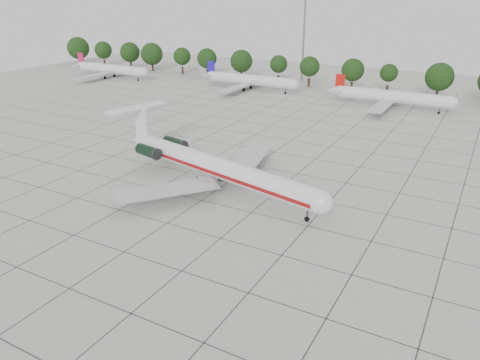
{
  "coord_description": "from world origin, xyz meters",
  "views": [
    {
      "loc": [
        25.81,
        -49.88,
        27.77
      ],
      "look_at": [
        -2.76,
        1.78,
        3.5
      ],
      "focal_mm": 35.0,
      "sensor_mm": 36.0,
      "label": 1
    }
  ],
  "objects_px": {
    "bg_airliner_b": "(250,80)",
    "bg_airliner_c": "(391,97)",
    "main_airliner": "(211,165)",
    "bg_airliner_a": "(111,69)",
    "floodlight_mast": "(304,35)"
  },
  "relations": [
    {
      "from": "main_airliner",
      "to": "bg_airliner_a",
      "type": "xyz_separation_m",
      "value": [
        -78.28,
        61.79,
        -0.44
      ]
    },
    {
      "from": "main_airliner",
      "to": "bg_airliner_b",
      "type": "relative_size",
      "value": 1.41
    },
    {
      "from": "bg_airliner_a",
      "to": "bg_airliner_b",
      "type": "height_order",
      "value": "same"
    },
    {
      "from": "main_airliner",
      "to": "floodlight_mast",
      "type": "bearing_deg",
      "value": 116.58
    },
    {
      "from": "main_airliner",
      "to": "bg_airliner_c",
      "type": "bearing_deg",
      "value": 91.99
    },
    {
      "from": "main_airliner",
      "to": "bg_airliner_b",
      "type": "distance_m",
      "value": 72.4
    },
    {
      "from": "bg_airliner_c",
      "to": "floodlight_mast",
      "type": "distance_m",
      "value": 42.25
    },
    {
      "from": "main_airliner",
      "to": "floodlight_mast",
      "type": "height_order",
      "value": "floodlight_mast"
    },
    {
      "from": "bg_airliner_b",
      "to": "bg_airliner_c",
      "type": "xyz_separation_m",
      "value": [
        41.26,
        -3.23,
        0.0
      ]
    },
    {
      "from": "floodlight_mast",
      "to": "bg_airliner_c",
      "type": "bearing_deg",
      "value": -35.45
    },
    {
      "from": "bg_airliner_a",
      "to": "floodlight_mast",
      "type": "distance_m",
      "value": 64.03
    },
    {
      "from": "main_airliner",
      "to": "floodlight_mast",
      "type": "relative_size",
      "value": 1.57
    },
    {
      "from": "bg_airliner_b",
      "to": "bg_airliner_c",
      "type": "height_order",
      "value": "same"
    },
    {
      "from": "bg_airliner_b",
      "to": "bg_airliner_c",
      "type": "bearing_deg",
      "value": -4.48
    },
    {
      "from": "main_airliner",
      "to": "bg_airliner_b",
      "type": "bearing_deg",
      "value": 126.57
    }
  ]
}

